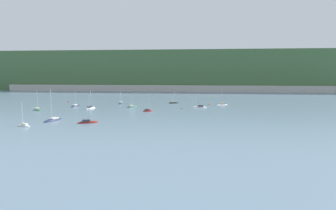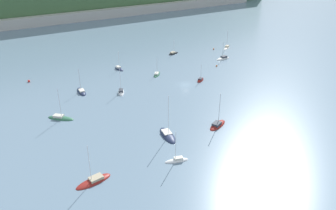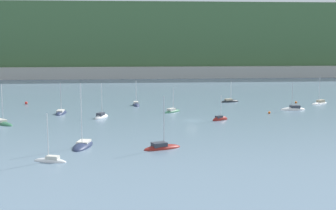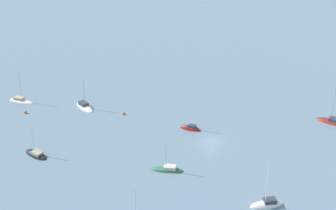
{
  "view_description": "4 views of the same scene",
  "coord_description": "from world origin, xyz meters",
  "px_view_note": "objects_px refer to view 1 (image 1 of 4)",
  "views": [
    {
      "loc": [
        27.3,
        -116.16,
        17.61
      ],
      "look_at": [
        16.14,
        0.57,
        2.97
      ],
      "focal_mm": 28.0,
      "sensor_mm": 36.0,
      "label": 1
    },
    {
      "loc": [
        -63.35,
        -87.92,
        45.41
      ],
      "look_at": [
        -15.59,
        -12.9,
        1.42
      ],
      "focal_mm": 35.0,
      "sensor_mm": 36.0,
      "label": 2
    },
    {
      "loc": [
        -15.09,
        -111.77,
        19.81
      ],
      "look_at": [
        -5.49,
        5.27,
        3.17
      ],
      "focal_mm": 50.0,
      "sensor_mm": 36.0,
      "label": 3
    },
    {
      "loc": [
        -65.87,
        57.66,
        51.41
      ],
      "look_at": [
        15.46,
        0.48,
        2.75
      ],
      "focal_mm": 50.0,
      "sensor_mm": 36.0,
      "label": 4
    }
  ],
  "objects_px": {
    "sailboat_7": "(53,120)",
    "sailboat_10": "(174,103)",
    "mooring_buoy_0": "(182,108)",
    "sailboat_8": "(38,110)",
    "sailboat_9": "(222,105)",
    "sailboat_0": "(148,111)",
    "sailboat_6": "(75,106)",
    "sailboat_5": "(200,107)",
    "sailboat_1": "(24,126)",
    "sailboat_3": "(91,108)",
    "sailboat_12": "(121,104)",
    "sailboat_4": "(88,122)",
    "mooring_buoy_1": "(68,101)",
    "mooring_buoy_2": "(209,104)",
    "sailboat_11": "(132,107)"
  },
  "relations": [
    {
      "from": "sailboat_7",
      "to": "sailboat_10",
      "type": "distance_m",
      "value": 71.23
    },
    {
      "from": "sailboat_7",
      "to": "mooring_buoy_0",
      "type": "relative_size",
      "value": 19.58
    },
    {
      "from": "sailboat_8",
      "to": "mooring_buoy_0",
      "type": "xyz_separation_m",
      "value": [
        67.0,
        10.23,
        0.21
      ]
    },
    {
      "from": "sailboat_7",
      "to": "sailboat_10",
      "type": "xyz_separation_m",
      "value": [
        40.38,
        58.68,
        0.01
      ]
    },
    {
      "from": "sailboat_7",
      "to": "sailboat_9",
      "type": "relative_size",
      "value": 1.37
    },
    {
      "from": "sailboat_0",
      "to": "sailboat_6",
      "type": "xyz_separation_m",
      "value": [
        -40.55,
        13.49,
        -0.01
      ]
    },
    {
      "from": "sailboat_5",
      "to": "sailboat_10",
      "type": "relative_size",
      "value": 1.15
    },
    {
      "from": "sailboat_1",
      "to": "sailboat_5",
      "type": "relative_size",
      "value": 1.03
    },
    {
      "from": "sailboat_7",
      "to": "sailboat_9",
      "type": "distance_m",
      "value": 85.21
    },
    {
      "from": "sailboat_3",
      "to": "mooring_buoy_0",
      "type": "height_order",
      "value": "sailboat_3"
    },
    {
      "from": "sailboat_0",
      "to": "sailboat_7",
      "type": "distance_m",
      "value": 40.42
    },
    {
      "from": "mooring_buoy_0",
      "to": "sailboat_5",
      "type": "bearing_deg",
      "value": 34.87
    },
    {
      "from": "sailboat_7",
      "to": "sailboat_12",
      "type": "distance_m",
      "value": 54.31
    },
    {
      "from": "sailboat_6",
      "to": "sailboat_7",
      "type": "bearing_deg",
      "value": -161.2
    },
    {
      "from": "sailboat_3",
      "to": "sailboat_4",
      "type": "xyz_separation_m",
      "value": [
        12.96,
        -34.82,
        0.0
      ]
    },
    {
      "from": "mooring_buoy_1",
      "to": "sailboat_10",
      "type": "bearing_deg",
      "value": 0.17
    },
    {
      "from": "sailboat_12",
      "to": "sailboat_1",
      "type": "bearing_deg",
      "value": -18.51
    },
    {
      "from": "sailboat_8",
      "to": "sailboat_4",
      "type": "bearing_deg",
      "value": 7.55
    },
    {
      "from": "sailboat_4",
      "to": "sailboat_5",
      "type": "height_order",
      "value": "sailboat_4"
    },
    {
      "from": "sailboat_7",
      "to": "sailboat_9",
      "type": "bearing_deg",
      "value": 138.67
    },
    {
      "from": "sailboat_1",
      "to": "sailboat_8",
      "type": "relative_size",
      "value": 0.84
    },
    {
      "from": "sailboat_3",
      "to": "sailboat_12",
      "type": "xyz_separation_m",
      "value": [
        9.09,
        21.4,
        -0.01
      ]
    },
    {
      "from": "sailboat_0",
      "to": "sailboat_10",
      "type": "bearing_deg",
      "value": 40.96
    },
    {
      "from": "sailboat_1",
      "to": "sailboat_3",
      "type": "height_order",
      "value": "sailboat_3"
    },
    {
      "from": "sailboat_10",
      "to": "mooring_buoy_2",
      "type": "bearing_deg",
      "value": -30.99
    },
    {
      "from": "sailboat_3",
      "to": "sailboat_1",
      "type": "bearing_deg",
      "value": -163.6
    },
    {
      "from": "sailboat_4",
      "to": "mooring_buoy_1",
      "type": "relative_size",
      "value": 11.98
    },
    {
      "from": "sailboat_7",
      "to": "sailboat_9",
      "type": "xyz_separation_m",
      "value": [
        67.15,
        52.45,
        0.08
      ]
    },
    {
      "from": "sailboat_3",
      "to": "sailboat_10",
      "type": "xyz_separation_m",
      "value": [
        38.83,
        26.82,
        -0.05
      ]
    },
    {
      "from": "sailboat_4",
      "to": "sailboat_8",
      "type": "height_order",
      "value": "sailboat_4"
    },
    {
      "from": "sailboat_1",
      "to": "mooring_buoy_1",
      "type": "bearing_deg",
      "value": -56.55
    },
    {
      "from": "sailboat_3",
      "to": "sailboat_6",
      "type": "distance_m",
      "value": 13.59
    },
    {
      "from": "sailboat_0",
      "to": "sailboat_9",
      "type": "distance_m",
      "value": 44.84
    },
    {
      "from": "sailboat_0",
      "to": "mooring_buoy_2",
      "type": "xyz_separation_m",
      "value": [
        29.23,
        27.77,
        0.26
      ]
    },
    {
      "from": "sailboat_3",
      "to": "sailboat_8",
      "type": "xyz_separation_m",
      "value": [
        -22.62,
        -7.35,
        -0.01
      ]
    },
    {
      "from": "sailboat_5",
      "to": "sailboat_11",
      "type": "height_order",
      "value": "sailboat_5"
    },
    {
      "from": "sailboat_11",
      "to": "sailboat_12",
      "type": "xyz_separation_m",
      "value": [
        -9.72,
        13.49,
        0.01
      ]
    },
    {
      "from": "sailboat_5",
      "to": "sailboat_7",
      "type": "xyz_separation_m",
      "value": [
        -54.63,
        -40.8,
        -0.05
      ]
    },
    {
      "from": "sailboat_9",
      "to": "mooring_buoy_2",
      "type": "distance_m",
      "value": 7.15
    },
    {
      "from": "sailboat_4",
      "to": "sailboat_6",
      "type": "distance_m",
      "value": 48.89
    },
    {
      "from": "sailboat_8",
      "to": "mooring_buoy_2",
      "type": "bearing_deg",
      "value": 65.06
    },
    {
      "from": "sailboat_10",
      "to": "sailboat_5",
      "type": "bearing_deg",
      "value": -68.63
    },
    {
      "from": "mooring_buoy_1",
      "to": "sailboat_5",
      "type": "bearing_deg",
      "value": -12.87
    },
    {
      "from": "sailboat_3",
      "to": "sailboat_11",
      "type": "xyz_separation_m",
      "value": [
        18.81,
        7.91,
        -0.02
      ]
    },
    {
      "from": "sailboat_9",
      "to": "mooring_buoy_0",
      "type": "relative_size",
      "value": 14.29
    },
    {
      "from": "sailboat_11",
      "to": "mooring_buoy_0",
      "type": "xyz_separation_m",
      "value": [
        25.57,
        -5.03,
        0.22
      ]
    },
    {
      "from": "sailboat_9",
      "to": "sailboat_11",
      "type": "distance_m",
      "value": 48.47
    },
    {
      "from": "sailboat_12",
      "to": "mooring_buoy_2",
      "type": "bearing_deg",
      "value": 85.22
    },
    {
      "from": "sailboat_3",
      "to": "mooring_buoy_2",
      "type": "bearing_deg",
      "value": -45.33
    },
    {
      "from": "sailboat_0",
      "to": "mooring_buoy_0",
      "type": "bearing_deg",
      "value": -2.81
    }
  ]
}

